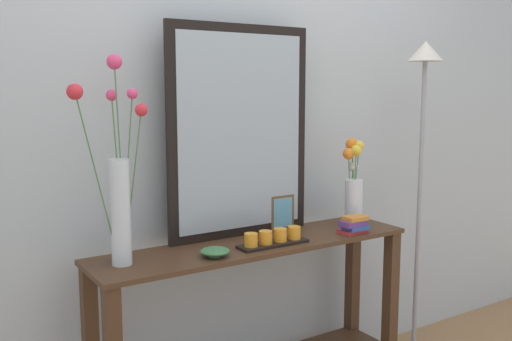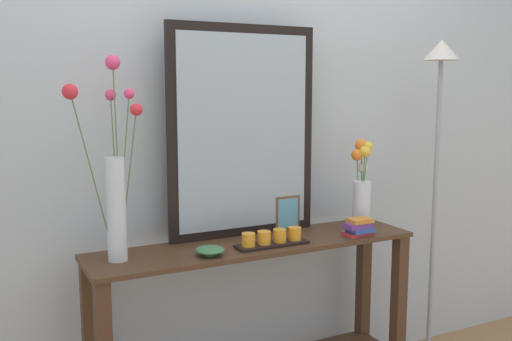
# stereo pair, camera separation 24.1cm
# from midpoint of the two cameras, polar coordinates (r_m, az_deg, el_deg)

# --- Properties ---
(wall_back) EXTENTS (6.40, 0.08, 2.70)m
(wall_back) POSITION_cam_midpoint_polar(r_m,az_deg,el_deg) (2.65, -6.09, 5.87)
(wall_back) COLOR #B2BCC1
(wall_back) RESTS_ON ground
(console_table) EXTENTS (1.45, 0.35, 0.80)m
(console_table) POSITION_cam_midpoint_polar(r_m,az_deg,el_deg) (2.58, -2.76, -14.02)
(console_table) COLOR #472D1C
(console_table) RESTS_ON ground
(mirror_leaning) EXTENTS (0.70, 0.03, 0.93)m
(mirror_leaning) POSITION_cam_midpoint_polar(r_m,az_deg,el_deg) (2.52, -4.32, 3.81)
(mirror_leaning) COLOR black
(mirror_leaning) RESTS_ON console_table
(tall_vase_left) EXTENTS (0.28, 0.19, 0.78)m
(tall_vase_left) POSITION_cam_midpoint_polar(r_m,az_deg,el_deg) (2.20, -16.63, -1.48)
(tall_vase_left) COLOR silver
(tall_vase_left) RESTS_ON console_table
(vase_right) EXTENTS (0.11, 0.14, 0.42)m
(vase_right) POSITION_cam_midpoint_polar(r_m,az_deg,el_deg) (2.78, 7.24, -1.56)
(vase_right) COLOR silver
(vase_right) RESTS_ON console_table
(candle_tray) EXTENTS (0.32, 0.09, 0.07)m
(candle_tray) POSITION_cam_midpoint_polar(r_m,az_deg,el_deg) (2.43, -1.15, -6.84)
(candle_tray) COLOR black
(candle_tray) RESTS_ON console_table
(picture_frame_small) EXTENTS (0.13, 0.01, 0.16)m
(picture_frame_small) POSITION_cam_midpoint_polar(r_m,az_deg,el_deg) (2.68, 0.05, -4.22)
(picture_frame_small) COLOR brown
(picture_frame_small) RESTS_ON console_table
(decorative_bowl) EXTENTS (0.12, 0.12, 0.04)m
(decorative_bowl) POSITION_cam_midpoint_polar(r_m,az_deg,el_deg) (2.28, -7.18, -8.02)
(decorative_bowl) COLOR #38703D
(decorative_bowl) RESTS_ON console_table
(book_stack) EXTENTS (0.14, 0.10, 0.08)m
(book_stack) POSITION_cam_midpoint_polar(r_m,az_deg,el_deg) (2.64, 7.15, -5.44)
(book_stack) COLOR #C63338
(book_stack) RESTS_ON console_table
(floor_lamp) EXTENTS (0.24, 0.24, 1.69)m
(floor_lamp) POSITION_cam_midpoint_polar(r_m,az_deg,el_deg) (3.05, 14.00, 2.10)
(floor_lamp) COLOR #9E9EA3
(floor_lamp) RESTS_ON ground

